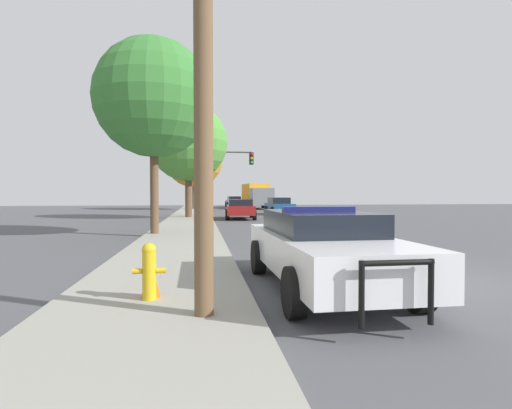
{
  "coord_description": "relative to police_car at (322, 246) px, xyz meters",
  "views": [
    {
      "loc": [
        -4.4,
        -7.19,
        1.71
      ],
      "look_at": [
        -1.17,
        15.97,
        1.1
      ],
      "focal_mm": 28.0,
      "sensor_mm": 36.0,
      "label": 1
    }
  ],
  "objects": [
    {
      "name": "tree_sidewalk_mid",
      "position": [
        -3.0,
        21.05,
        4.52
      ],
      "size": [
        5.41,
        5.41,
        7.88
      ],
      "color": "brown",
      "rests_on": "sidewalk_left"
    },
    {
      "name": "car_background_oncoming",
      "position": [
        4.43,
        26.12,
        -0.01
      ],
      "size": [
        2.1,
        4.19,
        1.43
      ],
      "rotation": [
        0.0,
        0.0,
        3.18
      ],
      "color": "navy",
      "rests_on": "ground_plane"
    },
    {
      "name": "traffic_cone",
      "position": [
        -2.94,
        -0.71,
        -0.34
      ],
      "size": [
        0.29,
        0.29,
        0.59
      ],
      "color": "orange",
      "rests_on": "sidewalk_left"
    },
    {
      "name": "car_background_midblock",
      "position": [
        0.52,
        20.32,
        -0.03
      ],
      "size": [
        2.21,
        4.59,
        1.36
      ],
      "rotation": [
        0.0,
        0.0,
        -0.06
      ],
      "color": "maroon",
      "rests_on": "ground_plane"
    },
    {
      "name": "tree_sidewalk_far",
      "position": [
        -2.87,
        36.94,
        4.83
      ],
      "size": [
        6.31,
        6.31,
        8.63
      ],
      "color": "brown",
      "rests_on": "sidewalk_left"
    },
    {
      "name": "sidewalk_left",
      "position": [
        -2.88,
        0.24,
        -0.7
      ],
      "size": [
        3.0,
        110.0,
        0.13
      ],
      "color": "#99968C",
      "rests_on": "ground_plane"
    },
    {
      "name": "police_car",
      "position": [
        0.0,
        0.0,
        0.0
      ],
      "size": [
        2.15,
        5.23,
        1.48
      ],
      "rotation": [
        0.0,
        0.0,
        3.16
      ],
      "color": "white",
      "rests_on": "ground_plane"
    },
    {
      "name": "box_truck",
      "position": [
        4.39,
        39.48,
        0.85
      ],
      "size": [
        2.97,
        7.51,
        2.93
      ],
      "rotation": [
        0.0,
        0.0,
        3.2
      ],
      "color": "slate",
      "rests_on": "ground_plane"
    },
    {
      "name": "tree_sidewalk_near",
      "position": [
        -4.01,
        9.51,
        4.78
      ],
      "size": [
        4.73,
        4.73,
        7.8
      ],
      "color": "brown",
      "rests_on": "sidewalk_left"
    },
    {
      "name": "traffic_light",
      "position": [
        -0.6,
        22.25,
        2.8
      ],
      "size": [
        4.04,
        0.35,
        4.81
      ],
      "color": "#424247",
      "rests_on": "sidewalk_left"
    },
    {
      "name": "ground_plane",
      "position": [
        2.22,
        0.24,
        -0.77
      ],
      "size": [
        110.0,
        110.0,
        0.0
      ],
      "primitive_type": "plane",
      "color": "#4F4F54"
    },
    {
      "name": "fire_hydrant",
      "position": [
        -2.94,
        -0.84,
        -0.18
      ],
      "size": [
        0.49,
        0.21,
        0.85
      ],
      "color": "gold",
      "rests_on": "sidewalk_left"
    },
    {
      "name": "car_background_distant",
      "position": [
        2.22,
        45.69,
        -0.01
      ],
      "size": [
        2.12,
        4.49,
        1.42
      ],
      "rotation": [
        0.0,
        0.0,
        0.03
      ],
      "color": "navy",
      "rests_on": "ground_plane"
    }
  ]
}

